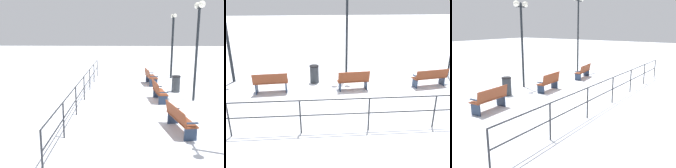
{
  "view_description": "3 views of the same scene",
  "coord_description": "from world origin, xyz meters",
  "views": [
    {
      "loc": [
        -1.89,
        -11.46,
        3.21
      ],
      "look_at": [
        -2.35,
        0.59,
        0.65
      ],
      "focal_mm": 41.14,
      "sensor_mm": 36.0,
      "label": 1
    },
    {
      "loc": [
        -10.21,
        1.53,
        4.11
      ],
      "look_at": [
        -0.97,
        0.75,
        0.61
      ],
      "focal_mm": 38.57,
      "sensor_mm": 36.0,
      "label": 2
    },
    {
      "loc": [
        -7.67,
        9.37,
        3.22
      ],
      "look_at": [
        -1.5,
        0.55,
        0.65
      ],
      "focal_mm": 39.45,
      "sensor_mm": 36.0,
      "label": 3
    }
  ],
  "objects": [
    {
      "name": "ground_plane",
      "position": [
        0.0,
        0.0,
        0.0
      ],
      "size": [
        80.0,
        80.0,
        0.0
      ],
      "primitive_type": "plane",
      "color": "white",
      "rests_on": "ground"
    },
    {
      "name": "bench_nearest",
      "position": [
        -0.05,
        -3.64,
        0.46
      ],
      "size": [
        0.74,
        1.69,
        0.86
      ],
      "rotation": [
        0.0,
        0.0,
        0.17
      ],
      "color": "brown",
      "rests_on": "ground"
    },
    {
      "name": "bench_second",
      "position": [
        -0.21,
        -0.01,
        0.47
      ],
      "size": [
        0.6,
        1.43,
        0.92
      ],
      "rotation": [
        0.0,
        0.0,
        0.07
      ],
      "color": "brown",
      "rests_on": "ground"
    },
    {
      "name": "bench_third",
      "position": [
        -0.2,
        3.62,
        0.48
      ],
      "size": [
        0.68,
        1.51,
        0.93
      ],
      "rotation": [
        0.0,
        0.0,
        0.08
      ],
      "color": "brown",
      "rests_on": "ground"
    },
    {
      "name": "lamppost_middle",
      "position": [
        1.43,
        0.12,
        3.22
      ],
      "size": [
        0.29,
        0.92,
        4.4
      ],
      "color": "black",
      "rests_on": "ground"
    },
    {
      "name": "lamppost_far",
      "position": [
        1.43,
        5.74,
        2.7
      ],
      "size": [
        0.24,
        0.99,
        4.21
      ],
      "color": "black",
      "rests_on": "ground"
    },
    {
      "name": "waterfront_railing",
      "position": [
        -3.61,
        0.0,
        0.76
      ],
      "size": [
        0.05,
        12.81,
        1.13
      ],
      "color": "#26282D",
      "rests_on": "ground"
    },
    {
      "name": "trash_bin",
      "position": [
        0.94,
        1.74,
        0.44
      ],
      "size": [
        0.44,
        0.44,
        0.87
      ],
      "color": "#2D3338",
      "rests_on": "ground"
    }
  ]
}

